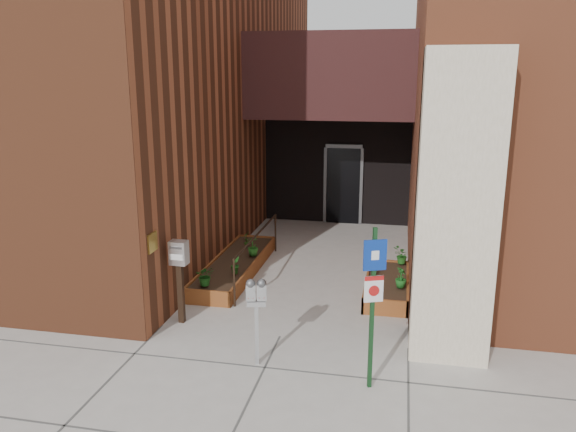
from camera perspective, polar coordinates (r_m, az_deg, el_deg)
The scene contains 15 objects.
ground at distance 9.12m, azimuth -0.84°, elevation -12.13°, with size 80.00×80.00×0.00m, color #9E9991.
architecture at distance 15.03m, azimuth 4.33°, elevation 17.74°, with size 20.00×14.60×10.00m.
planter_left at distance 11.84m, azimuth -5.37°, elevation -5.14°, with size 0.90×3.60×0.30m.
planter_right at distance 10.90m, azimuth 10.01°, elevation -7.04°, with size 0.80×2.20×0.30m.
handrail at distance 11.48m, azimuth -3.12°, elevation -2.51°, with size 0.04×3.34×0.90m.
parking_meter at distance 7.93m, azimuth -3.24°, elevation -8.38°, with size 0.30×0.17×1.30m.
sign_post at distance 7.28m, azimuth 8.65°, elevation -7.64°, with size 0.29×0.13×2.20m.
payment_dropbox at distance 9.38m, azimuth -10.98°, elevation -4.83°, with size 0.29×0.22×1.42m.
shrub_left_a at distance 10.37m, azimuth -8.39°, elevation -6.01°, with size 0.33×0.33×0.37m, color #194E16.
shrub_left_b at distance 10.91m, azimuth -5.40°, elevation -4.91°, with size 0.20×0.20×0.36m, color #194E16.
shrub_left_c at distance 11.94m, azimuth -3.59°, elevation -3.08°, with size 0.23×0.23×0.40m, color #225F1B.
shrub_left_d at distance 12.55m, azimuth -4.24°, elevation -2.34°, with size 0.19×0.19×0.35m, color #265418.
shrub_right_a at distance 10.38m, azimuth 11.40°, elevation -6.15°, with size 0.21×0.21×0.37m, color #195A1B.
shrub_right_b at distance 10.97m, azimuth 8.81°, elevation -5.02°, with size 0.17×0.17×0.33m, color #1E601B.
shrub_right_c at distance 11.64m, azimuth 11.46°, elevation -3.95°, with size 0.31×0.31×0.35m, color #20611B.
Camera 1 is at (1.77, -7.97, 4.04)m, focal length 35.00 mm.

